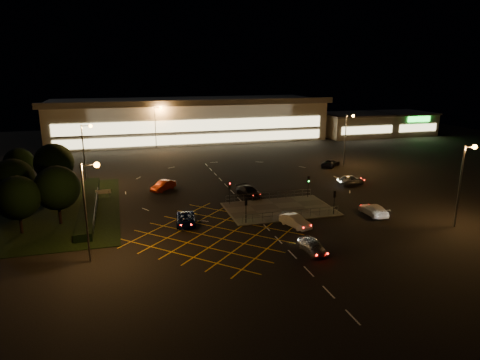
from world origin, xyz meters
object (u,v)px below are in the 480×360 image
object	(u,v)px
car_far_dkgrey	(249,192)
car_approach_white	(373,210)
car_left_blue	(186,219)
car_right_silver	(351,180)
signal_se	(334,197)
signal_ne	(308,182)
car_circ_red	(163,186)
signal_sw	(246,205)
car_east_grey	(331,163)
signal_nw	(230,188)
car_queue_white	(295,221)
car_near_silver	(313,246)

from	to	relation	value
car_far_dkgrey	car_approach_white	bearing A→B (deg)	-58.92
car_left_blue	car_right_silver	bearing A→B (deg)	28.96
signal_se	signal_ne	xyz separation A→B (m)	(0.00, 7.99, 0.00)
signal_ne	car_circ_red	size ratio (longest dim) A/B	0.68
signal_sw	signal_se	size ratio (longest dim) A/B	1.00
car_left_blue	car_east_grey	xyz separation A→B (m)	(32.27, 24.11, 0.01)
car_far_dkgrey	car_approach_white	world-z (taller)	car_far_dkgrey
signal_nw	car_approach_white	xyz separation A→B (m)	(16.95, -9.50, -1.64)
car_far_dkgrey	car_east_grey	world-z (taller)	car_far_dkgrey
car_left_blue	signal_nw	bearing A→B (deg)	48.73
signal_ne	car_far_dkgrey	world-z (taller)	signal_ne
signal_sw	car_left_blue	world-z (taller)	signal_sw
car_left_blue	car_right_silver	xyz separation A→B (m)	(29.35, 11.42, 0.06)
car_queue_white	car_right_silver	distance (m)	23.07
signal_sw	car_right_silver	bearing A→B (deg)	-149.32
signal_ne	car_queue_white	size ratio (longest dim) A/B	0.71
signal_ne	car_near_silver	distance (m)	19.79
signal_se	car_queue_white	world-z (taller)	signal_se
car_near_silver	car_right_silver	xyz separation A→B (m)	(17.94, 23.27, 0.02)
car_left_blue	car_approach_white	bearing A→B (deg)	0.07
signal_nw	car_approach_white	distance (m)	19.50
signal_ne	car_circ_red	bearing A→B (deg)	154.10
signal_sw	car_far_dkgrey	distance (m)	11.74
signal_nw	car_queue_white	bearing A→B (deg)	-63.27
car_queue_white	car_far_dkgrey	size ratio (longest dim) A/B	0.87
signal_nw	car_approach_white	size ratio (longest dim) A/B	0.63
car_right_silver	car_queue_white	bearing A→B (deg)	138.25
car_near_silver	car_far_dkgrey	size ratio (longest dim) A/B	0.83
signal_se	car_left_blue	world-z (taller)	signal_se
signal_se	car_far_dkgrey	xyz separation A→B (m)	(-8.23, 10.99, -1.63)
signal_nw	car_left_blue	xyz separation A→B (m)	(-7.21, -6.27, -1.68)
car_left_blue	car_circ_red	bearing A→B (deg)	101.37
signal_sw	car_left_blue	bearing A→B (deg)	-13.40
car_queue_white	car_left_blue	bearing A→B (deg)	141.97
signal_nw	car_approach_white	bearing A→B (deg)	-29.28
car_far_dkgrey	car_circ_red	distance (m)	13.81
signal_nw	signal_sw	bearing A→B (deg)	-90.00
signal_sw	signal_ne	bearing A→B (deg)	-146.35
signal_sw	car_left_blue	xyz separation A→B (m)	(-7.21, 1.72, -1.68)
signal_sw	car_right_silver	size ratio (longest dim) A/B	0.72
car_near_silver	car_circ_red	bearing A→B (deg)	112.56
car_queue_white	signal_nw	bearing A→B (deg)	98.15
signal_sw	signal_nw	xyz separation A→B (m)	(0.00, 7.99, 0.00)
signal_nw	car_right_silver	size ratio (longest dim) A/B	0.72
car_far_dkgrey	car_right_silver	bearing A→B (deg)	-8.75
signal_nw	car_approach_white	world-z (taller)	signal_nw
signal_sw	car_approach_white	xyz separation A→B (m)	(16.95, -1.52, -1.64)
car_near_silver	car_right_silver	distance (m)	29.38
car_left_blue	car_approach_white	distance (m)	24.37
signal_nw	car_near_silver	size ratio (longest dim) A/B	0.74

